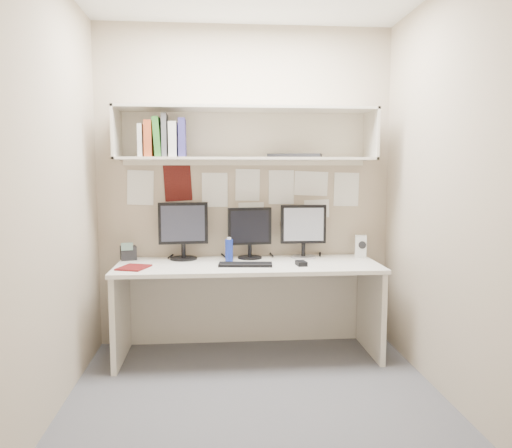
{
  "coord_description": "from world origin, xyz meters",
  "views": [
    {
      "loc": [
        -0.25,
        -3.11,
        1.44
      ],
      "look_at": [
        0.04,
        0.35,
        1.07
      ],
      "focal_mm": 35.0,
      "sensor_mm": 36.0,
      "label": 1
    }
  ],
  "objects": [
    {
      "name": "mouse",
      "position": [
        0.39,
        0.52,
        0.75
      ],
      "size": [
        0.08,
        0.12,
        0.03
      ],
      "primitive_type": "cube",
      "rotation": [
        0.0,
        0.0,
        0.13
      ],
      "color": "black",
      "rests_on": "desk"
    },
    {
      "name": "monitor_left",
      "position": [
        -0.5,
        0.87,
        0.98
      ],
      "size": [
        0.39,
        0.22,
        0.46
      ],
      "rotation": [
        0.0,
        0.0,
        0.08
      ],
      "color": "black",
      "rests_on": "desk"
    },
    {
      "name": "desk_phone",
      "position": [
        -0.94,
        0.87,
        0.79
      ],
      "size": [
        0.14,
        0.14,
        0.15
      ],
      "rotation": [
        0.0,
        0.0,
        0.29
      ],
      "color": "black",
      "rests_on": "desk"
    },
    {
      "name": "keyboard",
      "position": [
        -0.03,
        0.55,
        0.74
      ],
      "size": [
        0.41,
        0.18,
        0.02
      ],
      "primitive_type": "cube",
      "rotation": [
        0.0,
        0.0,
        -0.1
      ],
      "color": "black",
      "rests_on": "desk"
    },
    {
      "name": "monitor_center",
      "position": [
        0.03,
        0.87,
        0.96
      ],
      "size": [
        0.35,
        0.19,
        0.41
      ],
      "rotation": [
        0.0,
        0.0,
        0.13
      ],
      "color": "black",
      "rests_on": "desk"
    },
    {
      "name": "book_stack",
      "position": [
        -0.64,
        0.75,
        1.68
      ],
      "size": [
        0.35,
        0.2,
        0.32
      ],
      "color": "silver",
      "rests_on": "overhead_hutch"
    },
    {
      "name": "blue_bottle",
      "position": [
        -0.14,
        0.75,
        0.82
      ],
      "size": [
        0.06,
        0.06,
        0.19
      ],
      "color": "navy",
      "rests_on": "desk"
    },
    {
      "name": "pinned_papers",
      "position": [
        0.0,
        0.99,
        1.25
      ],
      "size": [
        1.92,
        0.01,
        0.48
      ],
      "primitive_type": null,
      "color": "white",
      "rests_on": "wall_back"
    },
    {
      "name": "wall_front",
      "position": [
        0.0,
        -1.0,
        1.3
      ],
      "size": [
        2.4,
        0.02,
        2.6
      ],
      "primitive_type": "cube",
      "color": "tan",
      "rests_on": "ground"
    },
    {
      "name": "overhead_hutch",
      "position": [
        0.0,
        0.86,
        1.72
      ],
      "size": [
        2.0,
        0.38,
        0.4
      ],
      "color": "beige",
      "rests_on": "wall_back"
    },
    {
      "name": "speaker",
      "position": [
        0.94,
        0.85,
        0.82
      ],
      "size": [
        0.11,
        0.11,
        0.18
      ],
      "rotation": [
        0.0,
        0.0,
        -0.22
      ],
      "color": "silver",
      "rests_on": "desk"
    },
    {
      "name": "wall_back",
      "position": [
        0.0,
        1.0,
        1.3
      ],
      "size": [
        2.4,
        0.02,
        2.6
      ],
      "primitive_type": "cube",
      "color": "tan",
      "rests_on": "ground"
    },
    {
      "name": "wall_left",
      "position": [
        -1.2,
        0.0,
        1.3
      ],
      "size": [
        0.02,
        2.0,
        2.6
      ],
      "primitive_type": "cube",
      "color": "tan",
      "rests_on": "ground"
    },
    {
      "name": "floor",
      "position": [
        0.0,
        0.0,
        0.0
      ],
      "size": [
        2.4,
        2.0,
        0.01
      ],
      "primitive_type": "cube",
      "color": "#4E4E53",
      "rests_on": "ground"
    },
    {
      "name": "maroon_notebook",
      "position": [
        -0.84,
        0.52,
        0.74
      ],
      "size": [
        0.25,
        0.28,
        0.01
      ],
      "primitive_type": "cube",
      "rotation": [
        0.0,
        0.0,
        -0.33
      ],
      "color": "#590F10",
      "rests_on": "desk"
    },
    {
      "name": "desk",
      "position": [
        0.0,
        0.65,
        0.37
      ],
      "size": [
        2.0,
        0.7,
        0.73
      ],
      "color": "silver",
      "rests_on": "floor"
    },
    {
      "name": "hutch_tray",
      "position": [
        0.38,
        0.81,
        1.55
      ],
      "size": [
        0.44,
        0.28,
        0.03
      ],
      "primitive_type": "cube",
      "rotation": [
        0.0,
        0.0,
        -0.33
      ],
      "color": "black",
      "rests_on": "overhead_hutch"
    },
    {
      "name": "monitor_right",
      "position": [
        0.47,
        0.87,
        0.97
      ],
      "size": [
        0.37,
        0.2,
        0.43
      ],
      "rotation": [
        0.0,
        0.0,
        -0.01
      ],
      "color": "#A5A5AA",
      "rests_on": "desk"
    },
    {
      "name": "wall_right",
      "position": [
        1.2,
        0.0,
        1.3
      ],
      "size": [
        0.02,
        2.0,
        2.6
      ],
      "primitive_type": "cube",
      "color": "tan",
      "rests_on": "ground"
    }
  ]
}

